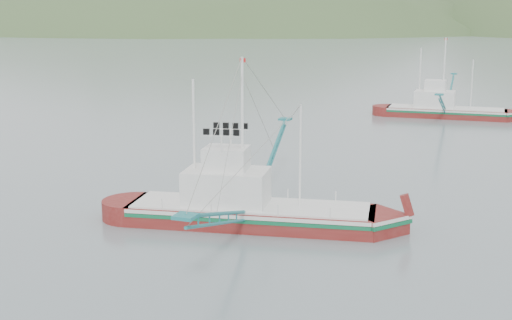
% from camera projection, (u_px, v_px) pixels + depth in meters
% --- Properties ---
extents(ground, '(1200.00, 1200.00, 0.00)m').
position_uv_depth(ground, '(219.00, 235.00, 40.80)').
color(ground, slate).
rests_on(ground, ground).
extents(main_boat, '(15.15, 26.44, 10.78)m').
position_uv_depth(main_boat, '(247.00, 195.00, 42.35)').
color(main_boat, maroon).
rests_on(main_boat, ground).
extents(bg_boat_far, '(13.94, 25.05, 10.13)m').
position_uv_depth(bg_boat_far, '(444.00, 106.00, 84.69)').
color(bg_boat_far, maroon).
rests_on(bg_boat_far, ground).
extents(headland_left, '(448.00, 308.00, 210.00)m').
position_uv_depth(headland_left, '(183.00, 30.00, 432.29)').
color(headland_left, '#3C562C').
rests_on(headland_left, ground).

